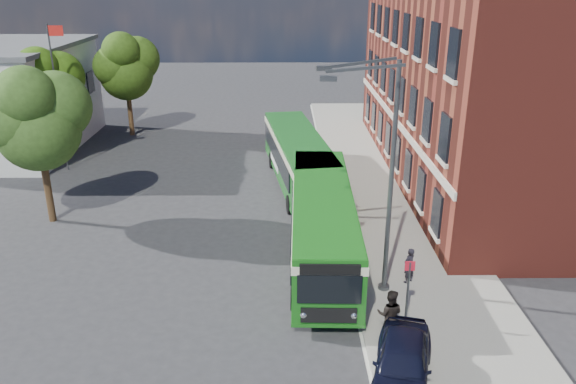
{
  "coord_description": "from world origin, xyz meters",
  "views": [
    {
      "loc": [
        1.26,
        -21.13,
        11.65
      ],
      "look_at": [
        1.49,
        3.24,
        2.2
      ],
      "focal_mm": 35.0,
      "sensor_mm": 36.0,
      "label": 1
    }
  ],
  "objects_px": {
    "street_lamp": "(381,177)",
    "parked_car": "(402,363)",
    "bus_front": "(322,218)",
    "bus_rear": "(298,155)"
  },
  "relations": [
    {
      "from": "parked_car",
      "to": "bus_front",
      "type": "bearing_deg",
      "value": 117.58
    },
    {
      "from": "parked_car",
      "to": "bus_rear",
      "type": "bearing_deg",
      "value": 113.8
    },
    {
      "from": "bus_front",
      "to": "bus_rear",
      "type": "xyz_separation_m",
      "value": [
        -0.79,
        9.16,
        0.0
      ]
    },
    {
      "from": "street_lamp",
      "to": "parked_car",
      "type": "distance_m",
      "value": 6.7
    },
    {
      "from": "bus_rear",
      "to": "parked_car",
      "type": "bearing_deg",
      "value": -81.48
    },
    {
      "from": "bus_rear",
      "to": "parked_car",
      "type": "xyz_separation_m",
      "value": [
        2.64,
        -17.61,
        -0.97
      ]
    },
    {
      "from": "street_lamp",
      "to": "parked_car",
      "type": "xyz_separation_m",
      "value": [
        -0.04,
        -5.43,
        -3.93
      ]
    },
    {
      "from": "bus_rear",
      "to": "parked_car",
      "type": "distance_m",
      "value": 17.84
    },
    {
      "from": "bus_front",
      "to": "bus_rear",
      "type": "relative_size",
      "value": 0.99
    },
    {
      "from": "street_lamp",
      "to": "bus_rear",
      "type": "height_order",
      "value": "street_lamp"
    }
  ]
}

